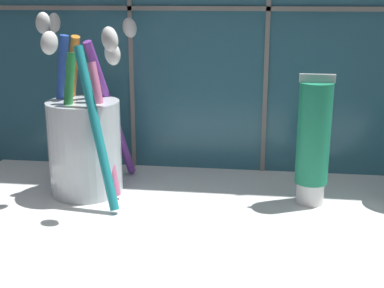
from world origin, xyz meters
The scene contains 3 objects.
sink_counter centered at (0.00, 0.00, 1.00)cm, with size 61.82×32.89×2.00cm, color white.
toothbrush_cup centered at (-16.75, 6.57, 7.73)cm, with size 11.93×14.62×18.54cm.
toothpaste_tube centered at (6.29, 6.49, 8.39)cm, with size 3.37×3.21×12.95cm.
Camera 1 is at (1.13, -44.50, 22.46)cm, focal length 50.00 mm.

